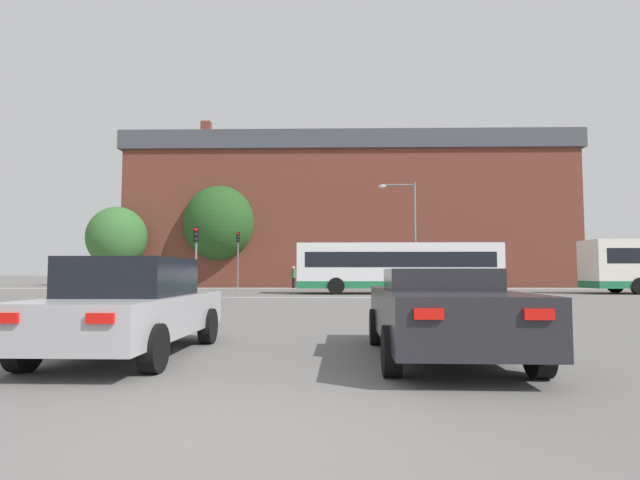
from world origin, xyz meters
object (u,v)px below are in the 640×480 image
(bus_crossing_lead, at_px, (398,267))
(traffic_light_far_left, at_px, (238,251))
(car_saloon_left, at_px, (132,306))
(pedestrian_waiting, at_px, (293,275))
(car_roadster_right, at_px, (441,311))
(street_lamp_junction, at_px, (408,224))
(traffic_light_near_left, at_px, (196,249))

(bus_crossing_lead, distance_m, traffic_light_far_left, 14.72)
(car_saloon_left, xyz_separation_m, pedestrian_waiting, (0.10, 33.17, 0.31))
(car_roadster_right, distance_m, bus_crossing_lead, 23.10)
(traffic_light_far_left, xyz_separation_m, pedestrian_waiting, (4.37, 1.30, -1.96))
(bus_crossing_lead, bearing_deg, car_saloon_left, -17.64)
(car_roadster_right, height_order, street_lamp_junction, street_lamp_junction)
(traffic_light_near_left, bearing_deg, pedestrian_waiting, 73.48)
(bus_crossing_lead, distance_m, street_lamp_junction, 3.66)
(bus_crossing_lead, xyz_separation_m, traffic_light_near_left, (-11.38, -3.91, 0.90))
(street_lamp_junction, bearing_deg, bus_crossing_lead, -115.65)
(traffic_light_far_left, bearing_deg, car_saloon_left, -82.37)
(traffic_light_near_left, bearing_deg, bus_crossing_lead, 18.97)
(pedestrian_waiting, bearing_deg, bus_crossing_lead, 179.56)
(car_saloon_left, distance_m, street_lamp_junction, 26.54)
(traffic_light_near_left, height_order, traffic_light_far_left, traffic_light_far_left)
(pedestrian_waiting, bearing_deg, traffic_light_far_left, 71.38)
(bus_crossing_lead, height_order, traffic_light_far_left, traffic_light_far_left)
(car_saloon_left, distance_m, pedestrian_waiting, 33.17)
(car_roadster_right, relative_size, bus_crossing_lead, 0.37)
(car_saloon_left, bearing_deg, pedestrian_waiting, 90.77)
(car_roadster_right, height_order, traffic_light_near_left, traffic_light_near_left)
(car_roadster_right, distance_m, traffic_light_far_left, 33.34)
(street_lamp_junction, bearing_deg, pedestrian_waiting, 134.82)
(car_roadster_right, distance_m, pedestrian_waiting, 33.63)
(car_roadster_right, xyz_separation_m, traffic_light_far_left, (-9.09, 32.00, 2.33))
(traffic_light_near_left, bearing_deg, car_roadster_right, -64.83)
(traffic_light_far_left, bearing_deg, street_lamp_junction, -28.91)
(car_saloon_left, bearing_deg, bus_crossing_lead, 73.31)
(car_roadster_right, xyz_separation_m, bus_crossing_lead, (2.44, 22.95, 0.94))
(bus_crossing_lead, height_order, pedestrian_waiting, bus_crossing_lead)
(car_roadster_right, bearing_deg, pedestrian_waiting, 99.45)
(car_saloon_left, relative_size, traffic_light_near_left, 1.18)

